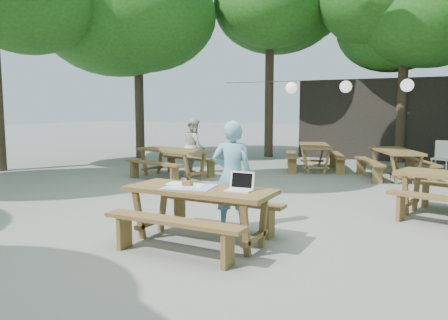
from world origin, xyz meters
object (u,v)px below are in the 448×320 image
picnic_table_nw (173,163)px  second_person (194,146)px  woman (232,175)px  plastic_chair (441,164)px  main_picnic_table (200,215)px

picnic_table_nw → second_person: (0.09, 0.93, 0.37)m
picnic_table_nw → woman: size_ratio=1.35×
woman → plastic_chair: woman is taller
woman → picnic_table_nw: bearing=-67.5°
main_picnic_table → woman: (0.08, 0.82, 0.42)m
woman → plastic_chair: size_ratio=1.81×
plastic_chair → picnic_table_nw: bearing=-132.6°
second_person → plastic_chair: (6.08, 3.20, -0.50)m
woman → main_picnic_table: bearing=62.8°
second_person → plastic_chair: size_ratio=1.69×
main_picnic_table → picnic_table_nw: bearing=127.9°
plastic_chair → second_person: bearing=-138.6°
picnic_table_nw → plastic_chair: bearing=46.2°
main_picnic_table → woman: size_ratio=1.23×
main_picnic_table → second_person: bearing=122.1°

